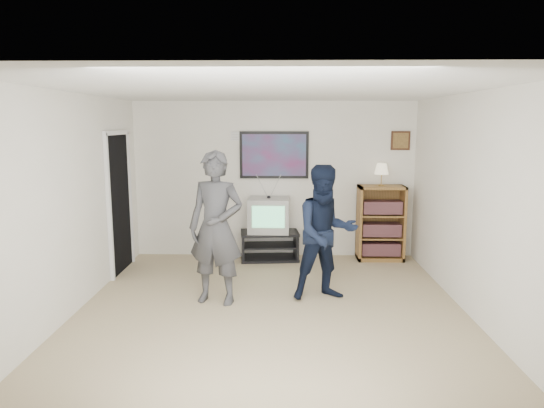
{
  "coord_description": "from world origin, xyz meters",
  "views": [
    {
      "loc": [
        0.12,
        -5.27,
        2.16
      ],
      "look_at": [
        -0.0,
        0.73,
        1.15
      ],
      "focal_mm": 32.0,
      "sensor_mm": 36.0,
      "label": 1
    }
  ],
  "objects_px": {
    "bookshelf": "(381,223)",
    "person_tall": "(216,228)",
    "crt_television": "(269,215)",
    "person_short": "(326,233)",
    "media_stand": "(270,245)"
  },
  "relations": [
    {
      "from": "bookshelf",
      "to": "person_tall",
      "type": "bearing_deg",
      "value": -140.79
    },
    {
      "from": "bookshelf",
      "to": "crt_television",
      "type": "bearing_deg",
      "value": -178.38
    },
    {
      "from": "person_short",
      "to": "media_stand",
      "type": "bearing_deg",
      "value": 99.1
    },
    {
      "from": "crt_television",
      "to": "media_stand",
      "type": "bearing_deg",
      "value": 1.43
    },
    {
      "from": "person_short",
      "to": "person_tall",
      "type": "bearing_deg",
      "value": 172.39
    },
    {
      "from": "media_stand",
      "to": "bookshelf",
      "type": "relative_size",
      "value": 0.8
    },
    {
      "from": "bookshelf",
      "to": "person_tall",
      "type": "xyz_separation_m",
      "value": [
        -2.35,
        -1.92,
        0.33
      ]
    },
    {
      "from": "media_stand",
      "to": "bookshelf",
      "type": "bearing_deg",
      "value": -3.6
    },
    {
      "from": "media_stand",
      "to": "person_short",
      "type": "bearing_deg",
      "value": -72.37
    },
    {
      "from": "media_stand",
      "to": "crt_television",
      "type": "xyz_separation_m",
      "value": [
        -0.01,
        0.0,
        0.5
      ]
    },
    {
      "from": "crt_television",
      "to": "bookshelf",
      "type": "xyz_separation_m",
      "value": [
        1.77,
        0.05,
        -0.13
      ]
    },
    {
      "from": "media_stand",
      "to": "bookshelf",
      "type": "distance_m",
      "value": 1.8
    },
    {
      "from": "crt_television",
      "to": "bookshelf",
      "type": "relative_size",
      "value": 0.54
    },
    {
      "from": "crt_television",
      "to": "bookshelf",
      "type": "distance_m",
      "value": 1.78
    },
    {
      "from": "media_stand",
      "to": "crt_television",
      "type": "relative_size",
      "value": 1.5
    }
  ]
}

